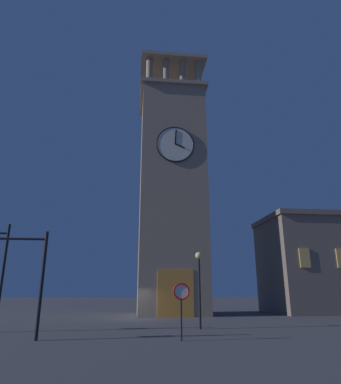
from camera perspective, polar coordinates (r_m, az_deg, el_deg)
ground_plane at (r=28.62m, az=-5.88°, el=-20.87°), size 200.00×200.00×0.00m
clocktower at (r=35.12m, az=0.16°, el=0.06°), size 7.17×7.19×29.81m
traffic_signal_near at (r=17.88m, az=-24.53°, el=-11.32°), size 3.39×0.41×5.00m
street_lamp at (r=21.31m, az=4.92°, el=-13.73°), size 0.44×0.44×4.53m
no_horn_sign at (r=16.26m, az=1.85°, el=-17.28°), size 0.78×0.14×2.54m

